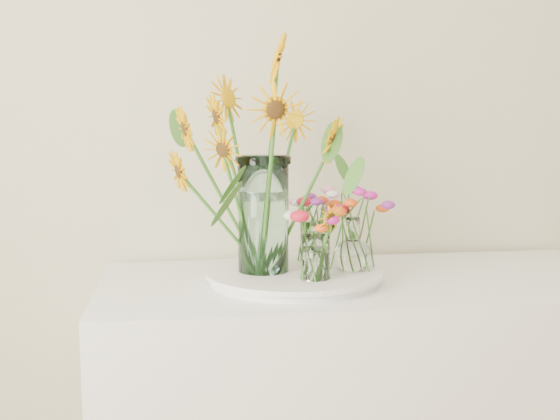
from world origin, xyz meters
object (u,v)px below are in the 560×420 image
object	(u,v)px
tray	(294,277)
small_vase_b	(353,244)
small_vase_c	(312,242)
mason_jar	(263,215)
small_vase_a	(316,257)

from	to	relation	value
tray	small_vase_b	distance (m)	0.17
tray	small_vase_c	distance (m)	0.15
tray	mason_jar	size ratio (longest dim) A/B	1.43
small_vase_b	tray	bearing A→B (deg)	175.71
tray	small_vase_a	bearing A→B (deg)	-69.95
small_vase_a	small_vase_b	bearing A→B (deg)	37.92
tray	mason_jar	world-z (taller)	mason_jar
tray	small_vase_b	world-z (taller)	small_vase_b
tray	small_vase_a	world-z (taller)	small_vase_a
tray	mason_jar	bearing A→B (deg)	174.98
small_vase_a	small_vase_c	distance (m)	0.22
mason_jar	small_vase_b	bearing A→B (deg)	-4.54
tray	mason_jar	distance (m)	0.18
small_vase_c	small_vase_b	bearing A→B (deg)	-56.63
mason_jar	small_vase_b	distance (m)	0.24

